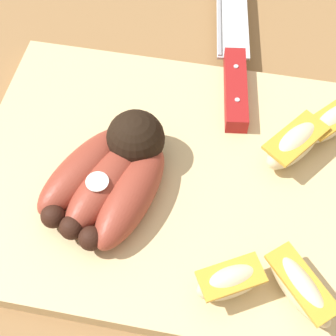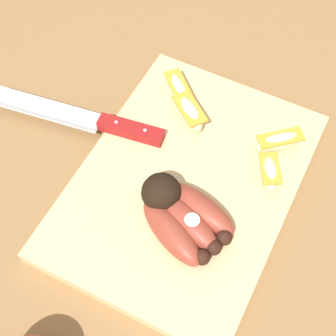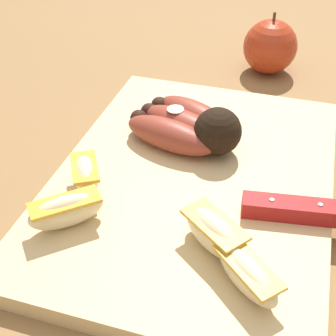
% 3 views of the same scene
% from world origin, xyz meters
% --- Properties ---
extents(ground_plane, '(6.00, 6.00, 0.00)m').
position_xyz_m(ground_plane, '(0.00, 0.00, 0.00)').
color(ground_plane, olive).
extents(cutting_board, '(0.40, 0.29, 0.02)m').
position_xyz_m(cutting_board, '(-0.01, 0.01, 0.01)').
color(cutting_board, '#DBBC84').
rests_on(cutting_board, ground_plane).
extents(banana_bunch, '(0.12, 0.14, 0.06)m').
position_xyz_m(banana_bunch, '(0.05, 0.03, 0.04)').
color(banana_bunch, black).
rests_on(banana_bunch, cutting_board).
extents(apple_wedge_near, '(0.06, 0.07, 0.03)m').
position_xyz_m(apple_wedge_near, '(-0.11, -0.04, 0.04)').
color(apple_wedge_near, beige).
rests_on(apple_wedge_near, cutting_board).
extents(apple_wedge_middle, '(0.06, 0.05, 0.03)m').
position_xyz_m(apple_wedge_middle, '(-0.07, 0.11, 0.04)').
color(apple_wedge_middle, beige).
rests_on(apple_wedge_middle, cutting_board).
extents(apple_wedge_far, '(0.06, 0.07, 0.03)m').
position_xyz_m(apple_wedge_far, '(-0.12, 0.10, 0.04)').
color(apple_wedge_far, beige).
rests_on(apple_wedge_far, cutting_board).
extents(apple_wedge_extra, '(0.07, 0.07, 0.03)m').
position_xyz_m(apple_wedge_extra, '(-0.14, -0.07, 0.04)').
color(apple_wedge_extra, beige).
rests_on(apple_wedge_extra, cutting_board).
extents(whole_apple, '(0.08, 0.08, 0.09)m').
position_xyz_m(whole_apple, '(0.30, -0.03, 0.04)').
color(whole_apple, '#AD3319').
rests_on(whole_apple, ground_plane).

